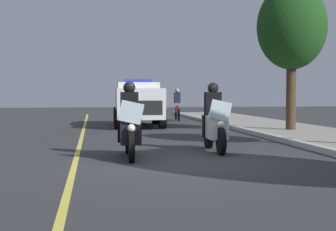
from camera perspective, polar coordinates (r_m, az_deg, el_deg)
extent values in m
plane|color=#333335|center=(10.74, 1.42, -5.24)|extent=(80.00, 80.00, 0.00)
cube|color=#E0D14C|center=(10.59, -10.50, -5.37)|extent=(48.00, 0.12, 0.01)
cylinder|color=black|center=(10.60, -4.16, -3.60)|extent=(0.64, 0.14, 0.64)
cylinder|color=black|center=(12.09, -4.49, -2.84)|extent=(0.64, 0.16, 0.64)
cube|color=black|center=(11.30, -4.34, -1.69)|extent=(1.21, 0.47, 0.56)
ellipsoid|color=black|center=(11.23, -4.33, -0.18)|extent=(0.57, 0.34, 0.24)
cube|color=silver|center=(10.64, -4.20, 0.36)|extent=(0.08, 0.56, 0.53)
sphere|color=#F9F4CC|center=(10.60, -4.18, -1.43)|extent=(0.17, 0.17, 0.17)
sphere|color=red|center=(10.77, -5.08, 0.01)|extent=(0.09, 0.09, 0.09)
sphere|color=#1933F2|center=(10.78, -3.38, 0.02)|extent=(0.09, 0.09, 0.09)
cube|color=black|center=(11.50, -4.40, 1.18)|extent=(0.29, 0.41, 0.60)
cube|color=black|center=(11.48, -3.38, -1.62)|extent=(0.18, 0.15, 0.56)
cube|color=black|center=(11.46, -5.37, -1.64)|extent=(0.18, 0.15, 0.56)
sphere|color=black|center=(11.47, -4.40, 3.17)|extent=(0.28, 0.28, 0.28)
cylinder|color=black|center=(11.85, 6.04, -2.95)|extent=(0.64, 0.14, 0.64)
cylinder|color=black|center=(13.31, 4.60, -2.34)|extent=(0.64, 0.16, 0.64)
cube|color=white|center=(12.54, 5.30, -1.27)|extent=(1.21, 0.47, 0.56)
ellipsoid|color=white|center=(12.47, 5.35, 0.09)|extent=(0.57, 0.34, 0.24)
cube|color=silver|center=(11.90, 5.95, 0.59)|extent=(0.08, 0.56, 0.53)
sphere|color=#F9F4CC|center=(11.86, 6.00, -1.01)|extent=(0.17, 0.17, 0.17)
sphere|color=red|center=(12.00, 5.06, 0.28)|extent=(0.09, 0.09, 0.09)
sphere|color=#1933F2|center=(12.07, 6.55, 0.28)|extent=(0.09, 0.09, 0.09)
cube|color=black|center=(12.74, 5.09, 1.31)|extent=(0.29, 0.41, 0.60)
cube|color=black|center=(12.75, 6.02, -1.21)|extent=(0.18, 0.15, 0.56)
cube|color=black|center=(12.66, 4.25, -1.23)|extent=(0.18, 0.15, 0.56)
sphere|color=black|center=(12.72, 5.12, 3.11)|extent=(0.28, 0.28, 0.28)
cube|color=silver|center=(21.90, -3.42, 1.43)|extent=(4.95, 2.04, 1.24)
cube|color=silver|center=(22.20, -3.47, 3.26)|extent=(2.45, 1.82, 0.36)
cube|color=#2633D8|center=(22.01, -3.44, 3.94)|extent=(0.31, 1.21, 0.14)
cube|color=black|center=(19.51, -3.00, 0.88)|extent=(0.17, 1.62, 0.56)
cylinder|color=black|center=(20.46, -0.64, -0.38)|extent=(0.81, 0.30, 0.80)
cylinder|color=black|center=(20.34, -5.68, -0.41)|extent=(0.81, 0.30, 0.80)
cylinder|color=black|center=(23.54, -1.45, 0.01)|extent=(0.81, 0.30, 0.80)
cylinder|color=black|center=(23.44, -5.84, -0.01)|extent=(0.81, 0.30, 0.80)
cylinder|color=black|center=(25.78, 1.23, 0.08)|extent=(0.66, 0.06, 0.66)
cylinder|color=black|center=(26.86, 0.90, 0.18)|extent=(0.66, 0.06, 0.66)
cube|color=red|center=(26.31, 1.06, 0.72)|extent=(1.00, 0.09, 0.36)
cube|color=black|center=(26.35, 1.05, 2.03)|extent=(0.25, 0.33, 0.56)
sphere|color=tan|center=(26.32, 1.06, 2.85)|extent=(0.22, 0.22, 0.22)
cylinder|color=#42301E|center=(19.21, 13.75, 2.60)|extent=(0.36, 0.36, 2.78)
ellipsoid|color=#194216|center=(19.36, 13.83, 9.75)|extent=(2.56, 2.56, 3.16)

